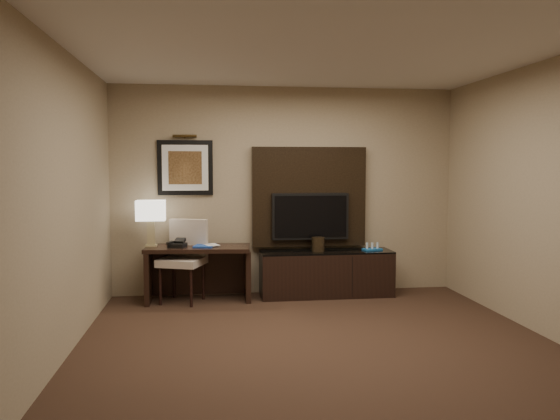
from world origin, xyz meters
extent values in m
cube|color=#301E15|center=(0.00, 0.00, -0.01)|extent=(4.50, 5.00, 0.01)
cube|color=silver|center=(0.00, 0.00, 2.70)|extent=(4.50, 5.00, 0.01)
cube|color=gray|center=(0.00, 2.50, 1.35)|extent=(4.50, 0.01, 2.70)
cube|color=gray|center=(0.00, -2.50, 1.35)|extent=(4.50, 0.01, 2.70)
cube|color=gray|center=(-2.25, 0.00, 1.35)|extent=(0.01, 5.00, 2.70)
cube|color=black|center=(-1.14, 2.15, 0.34)|extent=(1.31, 0.65, 0.68)
cube|color=black|center=(0.49, 2.20, 0.29)|extent=(1.70, 0.48, 0.58)
cube|color=black|center=(0.30, 2.44, 1.27)|extent=(1.50, 0.12, 1.30)
cube|color=black|center=(0.30, 2.34, 1.02)|extent=(1.00, 0.08, 0.60)
cube|color=black|center=(-1.30, 2.48, 1.65)|extent=(0.70, 0.04, 0.70)
cylinder|color=#3B2B13|center=(-1.30, 2.44, 2.05)|extent=(0.04, 0.04, 0.30)
cube|color=navy|center=(-1.06, 2.14, 0.69)|extent=(0.30, 0.35, 0.02)
imported|color=tan|center=(-1.06, 2.12, 0.79)|extent=(0.16, 0.08, 0.22)
cylinder|color=black|center=(0.37, 2.17, 0.68)|extent=(0.17, 0.17, 0.18)
camera|label=1|loc=(-1.00, -4.60, 1.66)|focal=35.00mm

